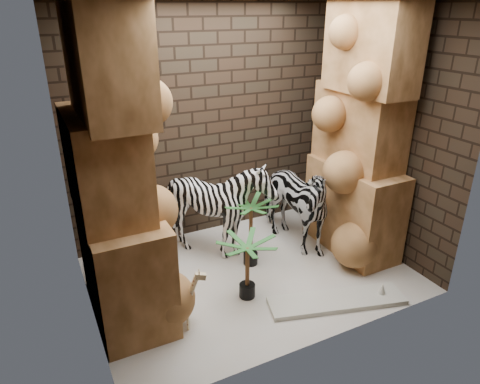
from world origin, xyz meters
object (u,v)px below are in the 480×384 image
palm_front (251,233)px  palm_back (247,269)px  surfboard (337,301)px  zebra_left (219,212)px  giraffe_toy (177,300)px  zebra_right (291,195)px

palm_front → palm_back: size_ratio=1.21×
palm_front → surfboard: bearing=-66.7°
zebra_left → surfboard: size_ratio=0.88×
palm_front → surfboard: size_ratio=0.59×
surfboard → palm_back: bearing=162.4°
giraffe_toy → palm_back: 0.83m
palm_back → surfboard: (0.79, -0.52, -0.32)m
palm_back → zebra_right: bearing=36.6°
zebra_left → giraffe_toy: zebra_left is taller
palm_front → zebra_right: bearing=15.5°
zebra_right → palm_back: zebra_right is taller
surfboard → giraffe_toy: bearing=-177.0°
palm_front → surfboard: 1.22m
zebra_left → palm_front: 0.47m
zebra_right → giraffe_toy: (-1.80, -0.88, -0.37)m
giraffe_toy → zebra_left: bearing=66.9°
surfboard → palm_front: bearing=129.0°
zebra_right → surfboard: 1.43m
palm_back → palm_front: bearing=59.0°
palm_front → palm_back: (-0.33, -0.55, -0.07)m
zebra_left → surfboard: bearing=-62.1°
zebra_right → giraffe_toy: 2.04m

